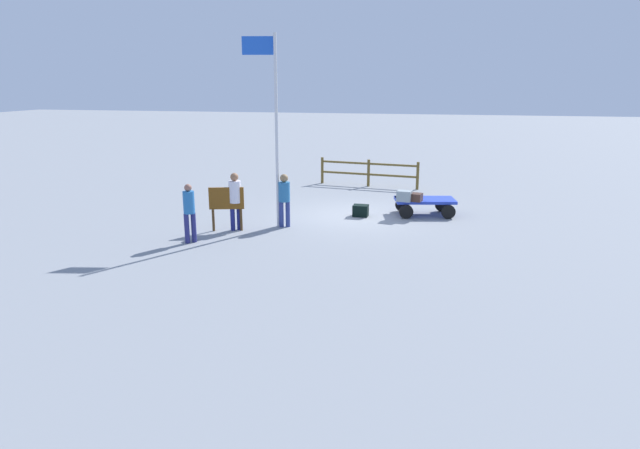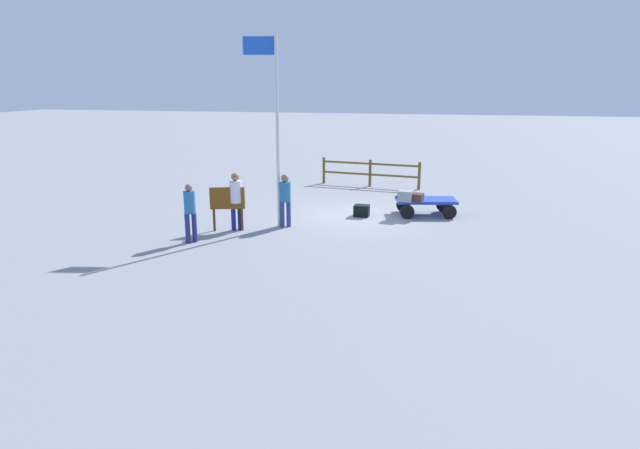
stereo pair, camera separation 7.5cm
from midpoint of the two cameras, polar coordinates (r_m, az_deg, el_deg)
ground_plane at (r=19.12m, az=3.79°, el=0.93°), size 120.00×120.00×0.00m
luggage_cart at (r=19.37m, az=10.80°, el=2.17°), size 2.17×1.54×0.57m
suitcase_olive at (r=18.79m, az=8.83°, el=2.88°), size 0.53×0.44×0.35m
suitcase_grey at (r=18.87m, az=9.84°, el=2.75°), size 0.56×0.48×0.27m
suitcase_dark at (r=18.96m, az=4.38°, el=1.42°), size 0.52×0.41×0.39m
worker_lead at (r=17.42m, az=-3.45°, el=2.94°), size 0.44×0.44×1.68m
worker_trailing at (r=16.09m, az=-13.00°, el=1.53°), size 0.45×0.45×1.69m
worker_supervisor at (r=17.19m, az=-8.46°, el=2.88°), size 0.51×0.51×1.77m
flagpole at (r=17.20m, az=-4.61°, el=10.99°), size 1.04×0.20×5.83m
signboard at (r=17.17m, az=-9.31°, el=2.29°), size 1.03×0.35×1.35m
wooden_fence at (r=24.35m, az=5.23°, el=5.46°), size 4.35×0.73×1.16m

